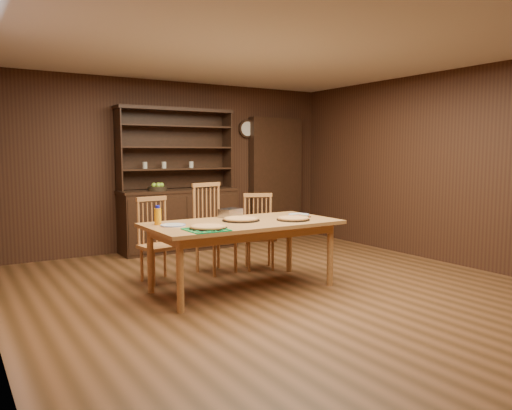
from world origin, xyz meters
TOP-DOWN VIEW (x-y plane):
  - floor at (0.00, 0.00)m, footprint 6.00×6.00m
  - room_shell at (0.00, 0.00)m, footprint 6.00×6.00m
  - china_hutch at (-0.00, 2.75)m, footprint 1.84×0.52m
  - doorway at (1.90, 2.90)m, footprint 1.00×0.18m
  - wall_clock at (1.35, 2.96)m, footprint 0.30×0.05m
  - dining_table at (-0.30, 0.30)m, footprint 2.07×1.04m
  - chair_left at (-0.97, 1.16)m, footprint 0.45×0.43m
  - chair_center at (-0.21, 1.23)m, footprint 0.55×0.53m
  - chair_right at (0.41, 1.09)m, footprint 0.52×0.51m
  - pizza_left at (-0.85, 0.05)m, footprint 0.38×0.38m
  - pizza_right at (0.24, 0.11)m, footprint 0.37×0.37m
  - pizza_center at (-0.28, 0.38)m, footprint 0.42×0.42m
  - cooling_rack at (-0.91, -0.02)m, footprint 0.45×0.45m
  - plate_left at (-1.07, 0.41)m, footprint 0.26×0.26m
  - plate_right at (0.55, 0.42)m, footprint 0.25×0.25m
  - foil_dish at (-0.22, 0.72)m, footprint 0.30×0.25m
  - juice_bottle at (-1.17, 0.58)m, footprint 0.07×0.07m
  - pot_holder_a at (0.44, 0.29)m, footprint 0.23×0.23m
  - pot_holder_b at (0.43, 0.28)m, footprint 0.28×0.28m
  - fruit_bowl at (-0.36, 2.69)m, footprint 0.28×0.28m

SIDE VIEW (x-z plane):
  - floor at x=0.00m, z-range 0.00..0.00m
  - chair_right at x=0.41m, z-range 0.03..1.00m
  - chair_left at x=-0.97m, z-range 0.03..1.01m
  - china_hutch at x=0.00m, z-range -0.49..1.68m
  - chair_center at x=-0.21m, z-range 0.04..1.16m
  - dining_table at x=-0.30m, z-range 0.30..1.05m
  - pot_holder_b at x=0.43m, z-range 0.75..0.76m
  - pot_holder_a at x=0.44m, z-range 0.75..0.77m
  - cooling_rack at x=-0.91m, z-range 0.75..0.77m
  - plate_left at x=-1.07m, z-range 0.75..0.77m
  - plate_right at x=0.55m, z-range 0.75..0.77m
  - pizza_center at x=-0.28m, z-range 0.75..0.79m
  - pizza_left at x=-0.85m, z-range 0.75..0.79m
  - pizza_right at x=0.24m, z-range 0.75..0.79m
  - foil_dish at x=-0.22m, z-range 0.75..0.85m
  - juice_bottle at x=-1.17m, z-range 0.74..0.94m
  - fruit_bowl at x=-0.36m, z-range 0.92..1.04m
  - doorway at x=1.90m, z-range 0.00..2.10m
  - room_shell at x=0.00m, z-range -1.42..4.58m
  - wall_clock at x=1.35m, z-range 1.75..2.05m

